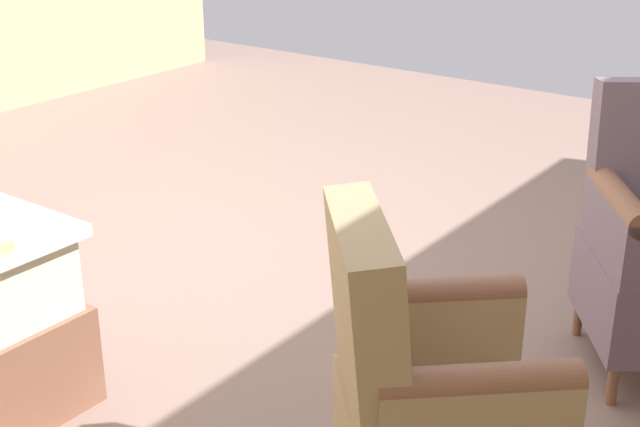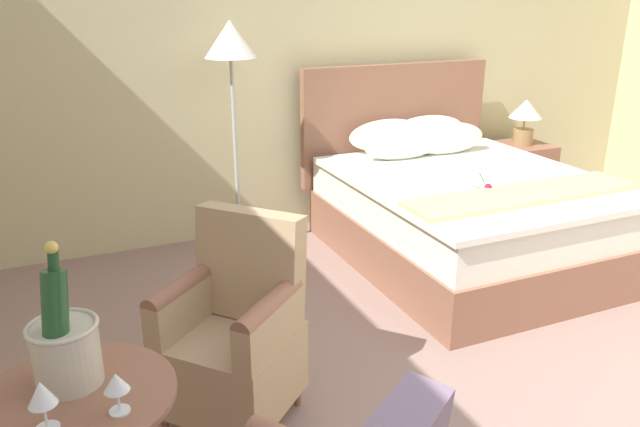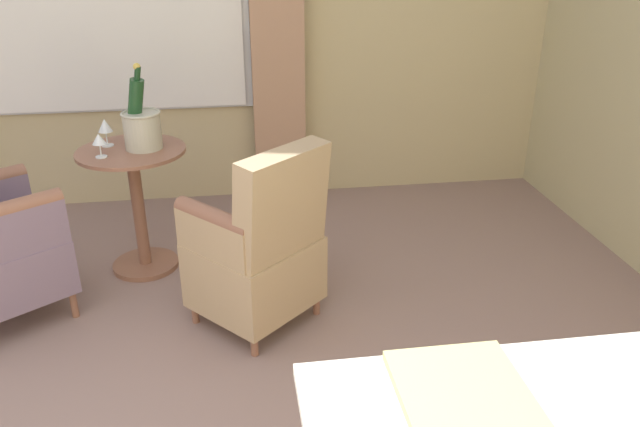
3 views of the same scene
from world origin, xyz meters
name	(u,v)px [view 2 (image 2 of 3)]	position (x,y,z in m)	size (l,w,h in m)	color
wall_headboard_side	(327,33)	(0.00, 3.18, 1.55)	(6.48, 0.12, 3.09)	#C4BB8A
bed	(458,207)	(0.54, 2.05, 0.38)	(1.68, 2.07, 1.31)	#8D5B45
nightstand	(518,176)	(1.71, 2.75, 0.29)	(0.50, 0.45, 0.58)	#8D5B45
bedside_lamp	(525,116)	(1.71, 2.75, 0.83)	(0.28, 0.28, 0.40)	olive
floor_lamp_brass	(231,58)	(-0.91, 2.75, 1.43)	(0.36, 0.36, 1.68)	#B2B8AD
champagne_bucket	(64,345)	(-2.15, 0.33, 0.87)	(0.21, 0.21, 0.47)	#BCBAA4
wine_glass_near_bucket	(42,395)	(-2.22, 0.13, 0.84)	(0.08, 0.08, 0.15)	white
wine_glass_near_edge	(116,384)	(-2.03, 0.13, 0.83)	(0.07, 0.07, 0.13)	white
armchair_by_window	(234,337)	(-1.48, 0.91, 0.41)	(0.75, 0.74, 0.96)	#8D5B45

